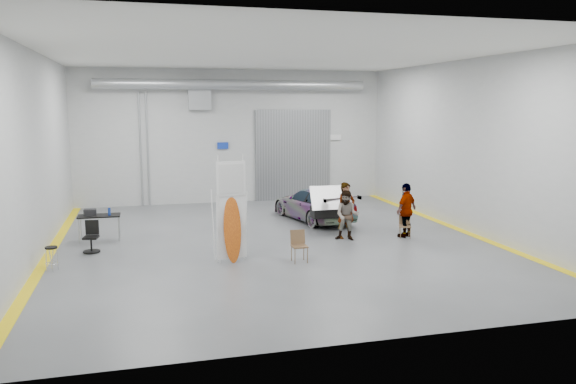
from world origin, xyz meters
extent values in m
plane|color=#55585C|center=(0.00, 0.00, 0.00)|extent=(16.00, 16.00, 0.00)
cube|color=#B1B4B6|center=(-7.00, 0.00, 3.00)|extent=(0.02, 16.00, 6.00)
cube|color=#B1B4B6|center=(7.00, 0.00, 3.00)|extent=(0.02, 16.00, 6.00)
cube|color=#B1B4B6|center=(0.00, 8.00, 3.00)|extent=(14.00, 0.02, 6.00)
cube|color=#B1B4B6|center=(0.00, -8.00, 3.00)|extent=(14.00, 0.02, 6.00)
cube|color=white|center=(0.00, 0.00, 6.00)|extent=(14.00, 16.00, 0.02)
cube|color=gray|center=(2.80, 7.92, 2.10)|extent=(3.60, 0.12, 4.20)
cube|color=#979A9F|center=(-1.50, 7.92, 4.80)|extent=(1.00, 0.50, 1.20)
cylinder|color=#979A9F|center=(0.00, 7.40, 5.30)|extent=(11.90, 0.44, 0.44)
cube|color=#1533AD|center=(-0.50, 7.92, 2.60)|extent=(0.50, 0.04, 0.30)
cube|color=white|center=(4.80, 7.92, 2.90)|extent=(0.70, 0.04, 0.25)
cylinder|color=#979A9F|center=(-3.80, 7.92, 2.50)|extent=(0.08, 0.08, 5.00)
cylinder|color=#979A9F|center=(-4.10, 7.92, 2.50)|extent=(0.08, 0.08, 5.00)
cube|color=yellow|center=(-6.85, 0.00, 0.01)|extent=(0.30, 16.00, 0.01)
cube|color=yellow|center=(6.85, 0.00, 0.01)|extent=(0.30, 16.00, 0.01)
imported|color=silver|center=(2.33, 3.09, 0.63)|extent=(2.64, 4.60, 1.25)
imported|color=#8B6D4C|center=(2.48, -0.03, 0.94)|extent=(0.79, 0.63, 1.89)
imported|color=#557C9C|center=(2.41, -0.31, 0.83)|extent=(1.01, 0.94, 1.66)
imported|color=#A25C36|center=(4.49, -0.40, 0.92)|extent=(1.14, 0.95, 1.85)
cube|color=white|center=(-1.71, -1.94, 1.02)|extent=(0.86, 0.16, 1.84)
ellipsoid|color=orange|center=(-1.71, -2.03, 0.97)|extent=(0.54, 0.31, 1.94)
cube|color=white|center=(-1.71, -1.96, 2.40)|extent=(0.83, 0.15, 0.97)
cylinder|color=white|center=(-2.06, -1.94, 1.53)|extent=(0.02, 0.02, 3.06)
cylinder|color=white|center=(-1.35, -1.94, 1.53)|extent=(0.02, 0.02, 3.06)
cube|color=brown|center=(0.18, -2.44, 0.46)|extent=(0.43, 0.41, 0.04)
cube|color=brown|center=(0.18, -2.25, 0.69)|extent=(0.43, 0.09, 0.41)
cube|color=brown|center=(4.40, -0.52, 0.40)|extent=(0.47, 0.45, 0.04)
cube|color=brown|center=(4.40, -0.35, 0.60)|extent=(0.38, 0.19, 0.35)
cylinder|color=black|center=(-6.50, -1.57, 0.64)|extent=(0.32, 0.32, 0.05)
torus|color=silver|center=(-6.50, -1.57, 0.21)|extent=(0.34, 0.34, 0.02)
cylinder|color=#979A9F|center=(-6.10, 1.44, 0.40)|extent=(0.03, 0.03, 0.80)
cylinder|color=#979A9F|center=(-4.88, 1.44, 0.40)|extent=(0.03, 0.03, 0.80)
cylinder|color=#979A9F|center=(-6.10, 2.00, 0.40)|extent=(0.03, 0.03, 0.80)
cylinder|color=#979A9F|center=(-4.88, 2.00, 0.40)|extent=(0.03, 0.03, 0.80)
cube|color=black|center=(-5.49, 1.72, 0.82)|extent=(1.34, 0.68, 0.04)
cylinder|color=navy|center=(-5.16, 1.61, 0.97)|extent=(0.09, 0.09, 0.25)
cube|color=black|center=(-5.77, 1.77, 0.95)|extent=(0.39, 0.25, 0.20)
cylinder|color=black|center=(-5.64, 0.14, 0.04)|extent=(0.51, 0.51, 0.04)
cylinder|color=black|center=(-5.64, 0.14, 0.25)|extent=(0.05, 0.05, 0.43)
cube|color=black|center=(-5.64, 0.14, 0.47)|extent=(0.48, 0.48, 0.06)
cube|color=black|center=(-5.64, 0.34, 0.74)|extent=(0.40, 0.12, 0.45)
cube|color=silver|center=(2.33, 1.18, 1.27)|extent=(1.46, 0.89, 0.04)
camera|label=1|loc=(-4.04, -17.33, 4.44)|focal=35.00mm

